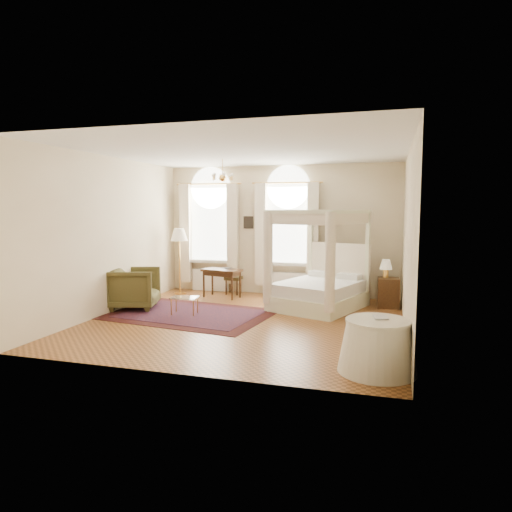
% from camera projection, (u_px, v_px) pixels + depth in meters
% --- Properties ---
extents(ground, '(6.00, 6.00, 0.00)m').
position_uv_depth(ground, '(245.00, 321.00, 8.99)').
color(ground, brown).
rests_on(ground, ground).
extents(room_walls, '(6.00, 6.00, 6.00)m').
position_uv_depth(room_walls, '(245.00, 221.00, 8.78)').
color(room_walls, '#F6E3BB').
rests_on(room_walls, ground).
extents(window_left, '(1.62, 0.27, 3.29)m').
position_uv_depth(window_left, '(210.00, 236.00, 12.11)').
color(window_left, silver).
rests_on(window_left, room_walls).
extents(window_right, '(1.62, 0.27, 3.29)m').
position_uv_depth(window_right, '(287.00, 237.00, 11.52)').
color(window_right, silver).
rests_on(window_right, room_walls).
extents(chandelier, '(0.51, 0.45, 0.50)m').
position_uv_depth(chandelier, '(223.00, 177.00, 10.08)').
color(chandelier, gold).
rests_on(chandelier, room_walls).
extents(wall_pictures, '(2.54, 0.03, 0.39)m').
position_uv_depth(wall_pictures, '(284.00, 221.00, 11.60)').
color(wall_pictures, black).
rests_on(wall_pictures, room_walls).
extents(canopy_bed, '(2.20, 2.43, 2.18)m').
position_uv_depth(canopy_bed, '(319.00, 286.00, 10.09)').
color(canopy_bed, beige).
rests_on(canopy_bed, ground).
extents(nightstand, '(0.49, 0.45, 0.67)m').
position_uv_depth(nightstand, '(388.00, 293.00, 10.20)').
color(nightstand, '#3C2610').
rests_on(nightstand, ground).
extents(nightstand_lamp, '(0.28, 0.28, 0.41)m').
position_uv_depth(nightstand_lamp, '(386.00, 266.00, 10.23)').
color(nightstand_lamp, gold).
rests_on(nightstand_lamp, nightstand).
extents(writing_desk, '(1.03, 0.69, 0.71)m').
position_uv_depth(writing_desk, '(222.00, 273.00, 11.33)').
color(writing_desk, '#3C2610').
rests_on(writing_desk, ground).
extents(laptop, '(0.35, 0.29, 0.02)m').
position_uv_depth(laptop, '(229.00, 268.00, 11.39)').
color(laptop, black).
rests_on(laptop, writing_desk).
extents(stool, '(0.40, 0.40, 0.45)m').
position_uv_depth(stool, '(233.00, 279.00, 11.81)').
color(stool, '#42391C').
rests_on(stool, ground).
extents(armchair, '(1.24, 1.22, 0.91)m').
position_uv_depth(armchair, '(135.00, 288.00, 10.09)').
color(armchair, '#453F1D').
rests_on(armchair, ground).
extents(coffee_table, '(0.59, 0.45, 0.37)m').
position_uv_depth(coffee_table, '(184.00, 299.00, 9.51)').
color(coffee_table, silver).
rests_on(coffee_table, ground).
extents(floor_lamp, '(0.44, 0.44, 1.70)m').
position_uv_depth(floor_lamp, '(179.00, 238.00, 11.72)').
color(floor_lamp, gold).
rests_on(floor_lamp, ground).
extents(oriental_rug, '(3.55, 2.76, 0.01)m').
position_uv_depth(oriental_rug, '(191.00, 314.00, 9.57)').
color(oriental_rug, '#41120F').
rests_on(oriental_rug, ground).
extents(side_table, '(1.06, 1.06, 0.72)m').
position_uv_depth(side_table, '(377.00, 346.00, 6.17)').
color(side_table, white).
rests_on(side_table, ground).
extents(book, '(0.23, 0.28, 0.02)m').
position_uv_depth(book, '(374.00, 317.00, 6.23)').
color(book, black).
rests_on(book, side_table).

